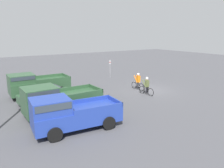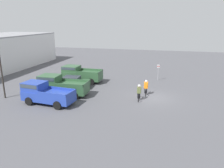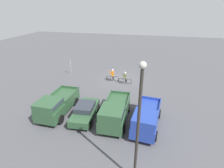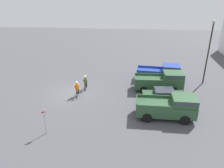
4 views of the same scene
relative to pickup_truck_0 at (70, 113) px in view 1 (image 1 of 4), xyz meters
The scene contains 8 objects.
ground_plane 11.09m from the pickup_truck_0, 66.75° to the right, with size 80.00×80.00×0.00m, color #4C4C51.
pickup_truck_0 is the anchor object (origin of this frame).
pickup_truck_1 2.76m from the pickup_truck_0, ahead, with size 2.35×5.35×2.16m.
sedan_0 5.58m from the pickup_truck_0, ahead, with size 2.21×4.35×1.39m.
pickup_truck_2 8.37m from the pickup_truck_0, ahead, with size 2.34×5.16×2.10m.
cyclist_0 10.64m from the pickup_truck_0, 61.34° to the right, with size 1.79×0.48×1.71m.
cyclist_1 9.41m from the pickup_truck_0, 69.69° to the right, with size 1.83×0.48×1.68m.
fire_lane_sign 15.59m from the pickup_truck_0, 41.22° to the right, with size 0.12×0.29×2.28m.
Camera 1 is at (-15.59, 14.57, 5.59)m, focal length 35.00 mm.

